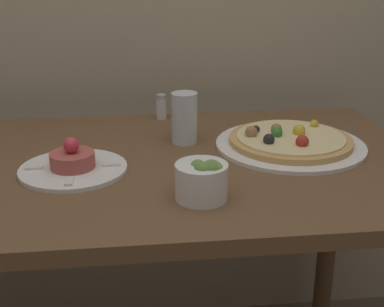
{
  "coord_description": "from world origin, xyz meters",
  "views": [
    {
      "loc": [
        -0.06,
        -0.78,
        1.26
      ],
      "look_at": [
        0.07,
        0.31,
        0.84
      ],
      "focal_mm": 50.0,
      "sensor_mm": 36.0,
      "label": 1
    }
  ],
  "objects": [
    {
      "name": "drinking_glass",
      "position": [
        0.07,
        0.5,
        0.86
      ],
      "size": [
        0.07,
        0.07,
        0.13
      ],
      "color": "silver",
      "rests_on": "dining_table"
    },
    {
      "name": "dining_table",
      "position": [
        0.0,
        0.38,
        0.68
      ],
      "size": [
        1.26,
        0.76,
        0.8
      ],
      "color": "brown",
      "rests_on": "ground_plane"
    },
    {
      "name": "salt_shaker",
      "position": [
        0.03,
        0.71,
        0.83
      ],
      "size": [
        0.03,
        0.03,
        0.07
      ],
      "color": "silver",
      "rests_on": "dining_table"
    },
    {
      "name": "pizza_plate",
      "position": [
        0.33,
        0.44,
        0.81
      ],
      "size": [
        0.37,
        0.37,
        0.05
      ],
      "color": "white",
      "rests_on": "dining_table"
    },
    {
      "name": "small_bowl",
      "position": [
        0.08,
        0.17,
        0.84
      ],
      "size": [
        0.1,
        0.1,
        0.09
      ],
      "color": "white",
      "rests_on": "dining_table"
    },
    {
      "name": "tartare_plate",
      "position": [
        -0.19,
        0.34,
        0.81
      ],
      "size": [
        0.24,
        0.24,
        0.08
      ],
      "color": "white",
      "rests_on": "dining_table"
    }
  ]
}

